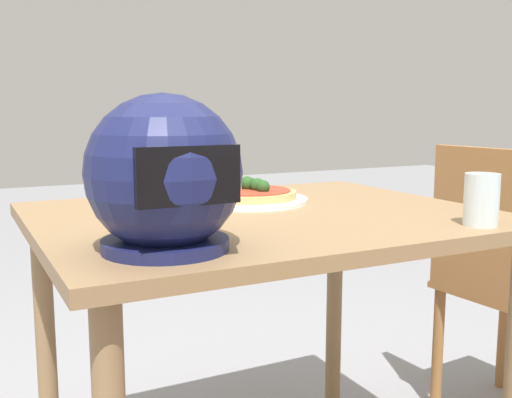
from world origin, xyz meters
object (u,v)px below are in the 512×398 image
(motorcycle_helmet, at_px, (164,176))
(drinking_glass, at_px, (482,200))
(dining_table, at_px, (263,256))
(pizza, at_px, (250,192))
(chair_side, at_px, (502,274))

(motorcycle_helmet, bearing_deg, drinking_glass, 172.36)
(motorcycle_helmet, distance_m, drinking_glass, 0.65)
(dining_table, bearing_deg, pizza, -104.32)
(dining_table, distance_m, chair_side, 0.89)
(pizza, distance_m, chair_side, 0.89)
(pizza, bearing_deg, motorcycle_helmet, 48.28)
(pizza, height_order, chair_side, chair_side)
(motorcycle_helmet, height_order, chair_side, motorcycle_helmet)
(dining_table, height_order, motorcycle_helmet, motorcycle_helmet)
(dining_table, distance_m, pizza, 0.20)
(drinking_glass, height_order, chair_side, chair_side)
(dining_table, height_order, pizza, pizza)
(chair_side, bearing_deg, drinking_glass, 36.04)
(motorcycle_helmet, bearing_deg, pizza, -131.72)
(dining_table, bearing_deg, chair_side, -176.42)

